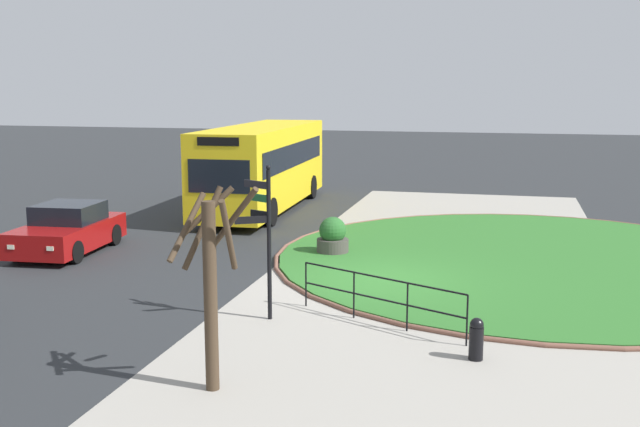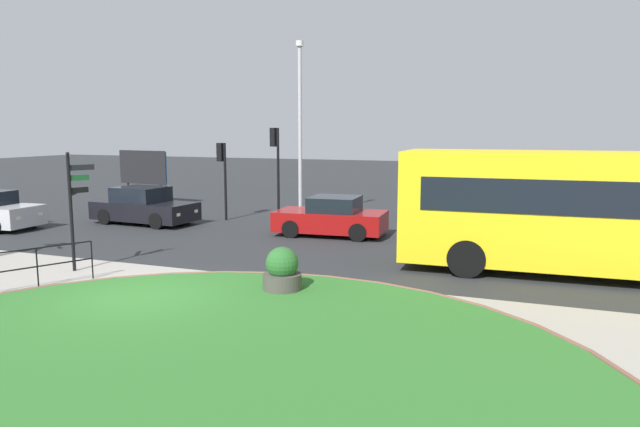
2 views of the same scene
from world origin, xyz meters
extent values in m
plane|color=#282B2D|center=(0.00, 0.00, 0.00)|extent=(120.00, 120.00, 0.00)
cube|color=#9E998E|center=(0.00, -1.55, 0.01)|extent=(32.00, 8.91, 0.02)
cylinder|color=#2D6B28|center=(3.38, -3.91, 0.05)|extent=(14.24, 14.24, 0.10)
torus|color=brown|center=(3.38, -3.91, 0.06)|extent=(14.55, 14.55, 0.11)
cylinder|color=black|center=(-3.43, 1.63, 1.58)|extent=(0.09, 0.09, 3.16)
sphere|color=black|center=(-3.43, 1.63, 3.21)|extent=(0.10, 0.10, 0.10)
cube|color=black|center=(-3.27, 1.96, 2.84)|extent=(0.32, 0.60, 0.15)
cube|color=#195128|center=(-3.30, 1.88, 2.56)|extent=(0.26, 0.45, 0.15)
cube|color=black|center=(-3.32, 1.88, 2.22)|extent=(0.22, 0.43, 0.15)
cube|color=black|center=(-3.62, 1.96, 2.15)|extent=(0.36, 0.59, 0.15)
cylinder|color=black|center=(-4.80, -2.67, 0.31)|extent=(0.26, 0.26, 0.62)
sphere|color=black|center=(-4.80, -2.67, 0.67)|extent=(0.25, 0.25, 0.25)
cube|color=black|center=(-3.23, -0.66, 1.01)|extent=(1.79, 3.61, 0.03)
cube|color=black|center=(-3.23, -0.66, 0.55)|extent=(1.79, 3.61, 0.03)
cylinder|color=black|center=(-2.35, 1.14, 0.50)|extent=(0.04, 0.04, 1.01)
cylinder|color=black|center=(-2.94, -0.06, 0.50)|extent=(0.04, 0.04, 1.01)
cylinder|color=black|center=(-3.53, -1.26, 0.50)|extent=(0.04, 0.04, 1.01)
cylinder|color=black|center=(-4.11, -2.46, 0.50)|extent=(0.04, 0.04, 1.01)
cube|color=yellow|center=(9.89, 6.16, 1.77)|extent=(10.30, 2.93, 3.00)
cube|color=black|center=(9.94, 4.86, 2.19)|extent=(8.98, 0.35, 0.88)
cube|color=black|center=(9.85, 7.45, 2.19)|extent=(8.98, 0.35, 0.88)
cube|color=black|center=(4.78, 5.97, 1.92)|extent=(0.10, 2.10, 1.10)
cube|color=black|center=(4.78, 5.97, 3.05)|extent=(0.07, 1.41, 0.28)
cylinder|color=black|center=(6.67, 4.86, 0.50)|extent=(1.01, 0.34, 1.00)
cylinder|color=black|center=(6.58, 7.22, 0.50)|extent=(1.01, 0.34, 1.00)
cylinder|color=black|center=(13.20, 5.09, 0.50)|extent=(1.01, 0.34, 1.00)
cylinder|color=black|center=(13.12, 7.46, 0.50)|extent=(1.01, 0.34, 1.00)
cube|color=maroon|center=(1.23, 9.33, 0.54)|extent=(4.11, 2.19, 0.72)
cube|color=black|center=(1.39, 9.34, 1.17)|extent=(1.84, 1.79, 0.54)
cube|color=#EAEACC|center=(-0.72, 8.61, 0.57)|extent=(0.04, 0.20, 0.12)
cube|color=#EAEACC|center=(-0.80, 9.74, 0.57)|extent=(0.04, 0.20, 0.12)
cylinder|color=black|center=(0.07, 8.37, 0.32)|extent=(0.65, 0.27, 0.64)
cylinder|color=black|center=(-0.06, 10.10, 0.32)|extent=(0.65, 0.27, 0.64)
cylinder|color=black|center=(2.53, 8.55, 0.32)|extent=(0.65, 0.27, 0.64)
cylinder|color=black|center=(2.40, 10.29, 0.32)|extent=(0.65, 0.27, 0.64)
cylinder|color=#47423D|center=(2.79, 1.72, 0.24)|extent=(0.92, 0.92, 0.47)
sphere|color=#286028|center=(2.79, 1.72, 0.73)|extent=(0.78, 0.78, 0.78)
cylinder|color=#423323|center=(-7.18, 1.40, 1.55)|extent=(0.22, 0.22, 3.10)
cylinder|color=#423323|center=(-7.06, 1.82, 2.65)|extent=(0.94, 0.35, 1.02)
cylinder|color=#423323|center=(-6.70, 1.18, 2.73)|extent=(0.55, 1.06, 1.16)
cylinder|color=#423323|center=(-6.94, 1.60, 2.62)|extent=(0.54, 0.61, 1.34)
cylinder|color=#423323|center=(-6.81, 1.56, 2.88)|extent=(0.44, 0.83, 0.80)
cylinder|color=#423323|center=(-7.16, 1.09, 2.57)|extent=(0.72, 0.15, 1.23)
camera|label=1|loc=(-17.96, -3.08, 4.89)|focal=42.41mm
camera|label=2|loc=(8.48, -10.53, 3.86)|focal=32.82mm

